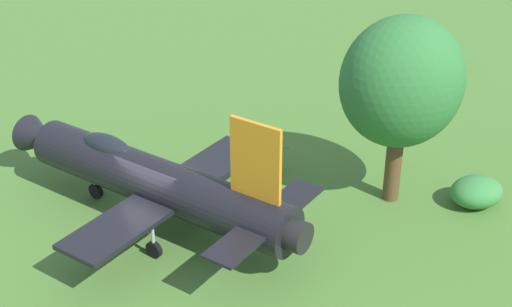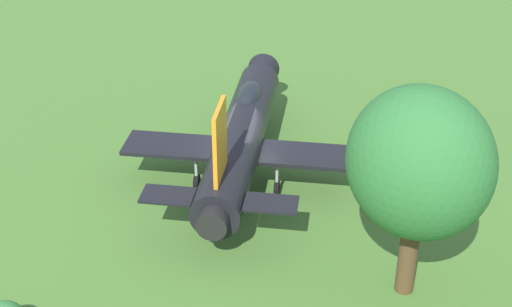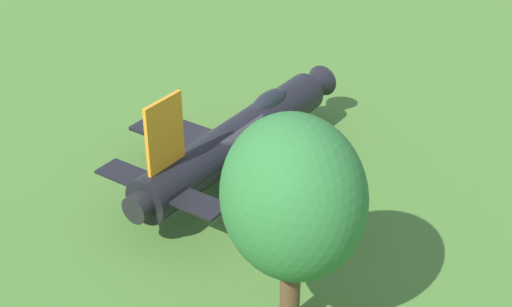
# 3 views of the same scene
# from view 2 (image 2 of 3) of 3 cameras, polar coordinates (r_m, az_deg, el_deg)

# --- Properties ---
(ground_plane) EXTENTS (200.00, 200.00, 0.00)m
(ground_plane) POSITION_cam_2_polar(r_m,az_deg,el_deg) (30.17, -1.14, -1.77)
(ground_plane) COLOR #47722D
(display_jet) EXTENTS (9.50, 11.68, 5.17)m
(display_jet) POSITION_cam_2_polar(r_m,az_deg,el_deg) (29.58, -1.06, 1.54)
(display_jet) COLOR black
(display_jet) RESTS_ON ground_plane
(shade_tree) EXTENTS (4.49, 3.96, 7.10)m
(shade_tree) POSITION_cam_2_polar(r_m,az_deg,el_deg) (22.44, 12.23, -0.80)
(shade_tree) COLOR brown
(shade_tree) RESTS_ON ground_plane
(info_plaque) EXTENTS (0.71, 0.62, 1.14)m
(info_plaque) POSITION_cam_2_polar(r_m,az_deg,el_deg) (28.27, 9.93, -2.65)
(info_plaque) COLOR #333333
(info_plaque) RESTS_ON ground_plane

